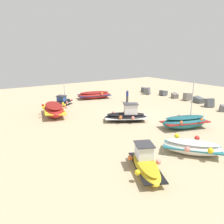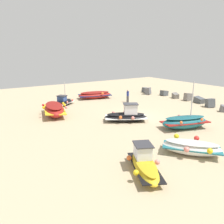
# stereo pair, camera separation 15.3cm
# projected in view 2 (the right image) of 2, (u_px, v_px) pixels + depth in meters

# --- Properties ---
(ground_plane) EXTENTS (53.88, 53.88, 0.00)m
(ground_plane) POSITION_uv_depth(u_px,v_px,m) (136.00, 116.00, 22.75)
(ground_plane) COLOR tan
(fishing_boat_0) EXTENTS (3.03, 5.12, 1.10)m
(fishing_boat_0) POSITION_uv_depth(u_px,v_px,m) (95.00, 95.00, 31.38)
(fishing_boat_0) COLOR maroon
(fishing_boat_0) RESTS_ON ground_plane
(fishing_boat_1) EXTENTS (3.46, 4.34, 1.78)m
(fishing_boat_1) POSITION_uv_depth(u_px,v_px,m) (126.00, 116.00, 21.02)
(fishing_boat_1) COLOR black
(fishing_boat_1) RESTS_ON ground_plane
(fishing_boat_2) EXTENTS (3.78, 2.67, 1.55)m
(fishing_boat_2) POSITION_uv_depth(u_px,v_px,m) (144.00, 164.00, 12.05)
(fishing_boat_2) COLOR gold
(fishing_boat_2) RESTS_ON ground_plane
(fishing_boat_3) EXTENTS (3.08, 3.57, 2.93)m
(fishing_boat_3) POSITION_uv_depth(u_px,v_px,m) (63.00, 102.00, 27.31)
(fishing_boat_3) COLOR black
(fishing_boat_3) RESTS_ON ground_plane
(fishing_boat_4) EXTENTS (3.01, 4.57, 4.22)m
(fishing_boat_4) POSITION_uv_depth(u_px,v_px,m) (185.00, 122.00, 19.02)
(fishing_boat_4) COLOR #1E6670
(fishing_boat_4) RESTS_ON ground_plane
(fishing_boat_5) EXTENTS (5.09, 3.19, 1.34)m
(fishing_boat_5) POSITION_uv_depth(u_px,v_px,m) (54.00, 109.00, 22.96)
(fishing_boat_5) COLOR maroon
(fishing_boat_5) RESTS_ON ground_plane
(fishing_boat_6) EXTENTS (3.93, 3.58, 1.04)m
(fishing_boat_6) POSITION_uv_depth(u_px,v_px,m) (191.00, 147.00, 14.21)
(fishing_boat_6) COLOR white
(fishing_boat_6) RESTS_ON ground_plane
(person_walking) EXTENTS (0.32, 0.32, 1.71)m
(person_walking) POSITION_uv_depth(u_px,v_px,m) (128.00, 95.00, 28.85)
(person_walking) COLOR #2D2D38
(person_walking) RESTS_ON ground_plane
(breakwater_rocks) EXTENTS (21.87, 2.95, 1.37)m
(breakwater_rocks) POSITION_uv_depth(u_px,v_px,m) (201.00, 101.00, 27.74)
(breakwater_rocks) COLOR #4C5156
(breakwater_rocks) RESTS_ON ground_plane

